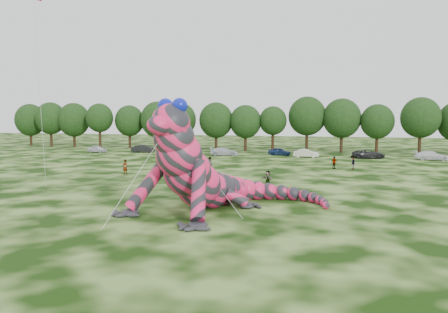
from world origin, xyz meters
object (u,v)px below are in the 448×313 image
object	(u,v)px
tree_5	(158,125)
car_0	(97,149)
tree_2	(74,125)
car_7	(432,156)
tree_11	(342,126)
spectator_5	(268,179)
inflatable_gecko	(208,154)
car_2	(175,149)
tree_12	(377,129)
spectator_3	(334,163)
flying_kite	(34,10)
car_3	(224,152)
tree_10	(307,124)
car_5	(306,153)
tree_4	(130,127)
tree_0	(30,125)
tree_8	(245,128)
spectator_1	(210,164)
tree_6	(180,126)
tree_3	(100,126)
tree_13	(420,126)
tree_7	(216,127)
spectator_0	(125,167)
spectator_2	(353,162)
tree_9	(273,129)
car_4	(279,152)
tree_1	(51,124)
car_6	(369,154)

from	to	relation	value
tree_5	car_0	size ratio (longest dim) A/B	2.56
tree_2	car_7	xyz separation A→B (m)	(70.29, -11.39, -4.11)
tree_11	spectator_5	xyz separation A→B (m)	(-7.25, -42.75, -4.20)
inflatable_gecko	spectator_5	world-z (taller)	inflatable_gecko
car_0	car_2	world-z (taller)	car_2
tree_12	spectator_3	xyz separation A→B (m)	(-7.33, -25.65, -3.66)
tree_12	car_7	size ratio (longest dim) A/B	1.82
flying_kite	car_3	distance (m)	43.86
flying_kite	tree_10	bearing A→B (deg)	70.51
car_5	tree_4	bearing A→B (deg)	70.70
tree_0	tree_10	size ratio (longest dim) A/B	0.91
tree_8	tree_4	bearing A→B (deg)	176.11
tree_10	spectator_1	size ratio (longest dim) A/B	5.74
tree_6	car_3	size ratio (longest dim) A/B	1.94
tree_3	spectator_3	world-z (taller)	tree_3
tree_13	spectator_5	size ratio (longest dim) A/B	6.08
tree_7	spectator_1	bearing A→B (deg)	-75.95
spectator_3	car_7	bearing A→B (deg)	-100.15
spectator_5	car_3	bearing A→B (deg)	150.55
tree_10	spectator_0	xyz separation A→B (m)	(-18.35, -38.44, -4.34)
inflatable_gecko	tree_2	size ratio (longest dim) A/B	1.69
flying_kite	spectator_2	xyz separation A→B (m)	(26.31, 26.52, -14.61)
spectator_2	tree_6	bearing A→B (deg)	-131.63
tree_5	tree_9	world-z (taller)	tree_5
tree_12	car_0	distance (m)	51.76
tree_0	car_4	world-z (taller)	tree_0
tree_3	car_7	distance (m)	63.85
tree_4	tree_0	bearing A→B (deg)	178.80
tree_0	tree_2	distance (m)	11.55
tree_7	car_7	xyz separation A→B (m)	(37.35, -9.43, -4.02)
tree_9	spectator_0	world-z (taller)	tree_9
tree_4	car_2	distance (m)	17.87
tree_2	tree_8	distance (m)	38.84
inflatable_gecko	flying_kite	distance (m)	18.76
car_5	spectator_1	bearing A→B (deg)	152.22
tree_1	spectator_5	distance (m)	69.61
tree_2	flying_kite	bearing A→B (deg)	-59.16
car_2	spectator_5	bearing A→B (deg)	-136.98
car_5	car_6	xyz separation A→B (m)	(9.90, 0.82, 0.02)
tree_13	car_3	distance (m)	34.87
tree_1	car_3	distance (m)	44.25
tree_5	spectator_0	distance (m)	40.38
spectator_2	spectator_5	bearing A→B (deg)	-31.43
car_7	car_5	bearing A→B (deg)	92.77
car_3	spectator_1	xyz separation A→B (m)	(3.56, -21.04, 0.21)
tree_6	tree_0	bearing A→B (deg)	176.06
tree_3	tree_8	distance (m)	31.50
tree_2	tree_5	distance (m)	19.90
tree_9	spectator_0	xyz separation A→B (m)	(-12.02, -37.21, -3.42)
tree_0	spectator_5	bearing A→B (deg)	-35.63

